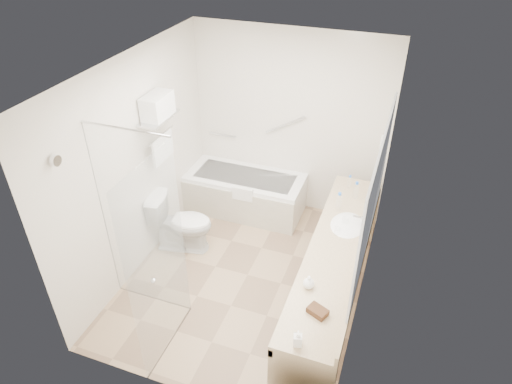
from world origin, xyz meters
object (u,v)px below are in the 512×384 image
(vanity_counter, at_px, (335,263))
(water_bottle_left, at_px, (356,191))
(bathtub, at_px, (245,193))
(amenity_basket, at_px, (318,311))
(toilet, at_px, (182,223))

(vanity_counter, relative_size, water_bottle_left, 12.77)
(bathtub, xyz_separation_m, amenity_basket, (1.54, -2.28, 0.60))
(amenity_basket, distance_m, water_bottle_left, 1.84)
(water_bottle_left, bearing_deg, vanity_counter, -91.03)
(toilet, xyz_separation_m, amenity_basket, (1.99, -1.26, 0.50))
(amenity_basket, relative_size, water_bottle_left, 0.79)
(bathtub, relative_size, amenity_basket, 9.64)
(vanity_counter, bearing_deg, amenity_basket, -89.27)
(vanity_counter, bearing_deg, water_bottle_left, 88.97)
(bathtub, relative_size, water_bottle_left, 7.57)
(toilet, bearing_deg, bathtub, -34.81)
(vanity_counter, distance_m, amenity_basket, 0.92)
(bathtub, bearing_deg, vanity_counter, -42.35)
(vanity_counter, distance_m, water_bottle_left, 0.99)
(bathtub, bearing_deg, water_bottle_left, -16.15)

